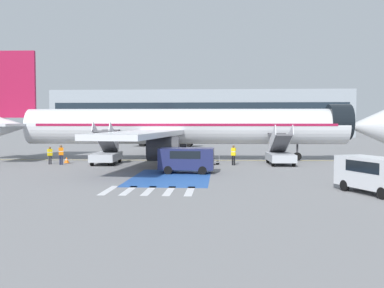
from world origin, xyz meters
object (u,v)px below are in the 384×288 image
ground_crew_0 (233,154)px  ground_crew_1 (50,154)px  traffic_cone_0 (67,160)px  service_van_0 (375,172)px  ground_crew_2 (61,153)px  fuel_tanker (165,135)px  service_van_2 (186,158)px  boarding_stairs_forward (280,154)px  terminal_building (200,114)px  baggage_cart (205,162)px  airliner (179,127)px  boarding_stairs_aft (106,154)px  ground_crew_3 (170,155)px

ground_crew_0 → ground_crew_1: (-17.17, -0.19, -0.12)m
ground_crew_1 → traffic_cone_0: ground_crew_1 is taller
service_van_0 → ground_crew_2: (-23.43, 15.26, -0.16)m
service_van_0 → ground_crew_1: service_van_0 is taller
fuel_tanker → service_van_2: bearing=14.3°
service_van_0 → ground_crew_0: service_van_0 is taller
boarding_stairs_forward → terminal_building: (-10.92, 75.49, 4.99)m
ground_crew_1 → terminal_building: (10.62, 76.58, 4.99)m
fuel_tanker → baggage_cart: fuel_tanker is taller
airliner → traffic_cone_0: 11.68m
airliner → baggage_cart: 6.49m
boarding_stairs_aft → airliner: bearing=33.4°
fuel_tanker → service_van_2: fuel_tanker is taller
ground_crew_1 → boarding_stairs_aft: bearing=-37.2°
ground_crew_2 → terminal_building: bearing=58.8°
boarding_stairs_forward → baggage_cart: 7.10m
ground_crew_2 → terminal_building: size_ratio=0.02×
boarding_stairs_aft → terminal_building: size_ratio=0.07×
boarding_stairs_forward → ground_crew_3: size_ratio=3.09×
ground_crew_1 → traffic_cone_0: size_ratio=2.94×
boarding_stairs_aft → ground_crew_0: bearing=-3.7°
traffic_cone_0 → terminal_building: terminal_building is taller
ground_crew_1 → service_van_0: bearing=-75.8°
service_van_0 → traffic_cone_0: bearing=120.6°
boarding_stairs_forward → terminal_building: bearing=96.4°
traffic_cone_0 → fuel_tanker: bearing=78.2°
boarding_stairs_aft → ground_crew_0: boarding_stairs_aft is taller
boarding_stairs_forward → ground_crew_2: (-20.36, -1.41, 0.11)m
service_van_2 → traffic_cone_0: (-12.27, 7.66, -0.89)m
fuel_tanker → service_van_2: size_ratio=2.48×
fuel_tanker → terminal_building: (3.59, 46.49, 4.07)m
terminal_building → airliner: bearing=-89.1°
terminal_building → fuel_tanker: bearing=-94.4°
service_van_2 → ground_crew_3: size_ratio=2.51×
airliner → baggage_cart: airliner is taller
boarding_stairs_aft → ground_crew_1: boarding_stairs_aft is taller
airliner → boarding_stairs_forward: airliner is taller
baggage_cart → airliner: bearing=-13.1°
baggage_cart → ground_crew_0: bearing=-134.7°
baggage_cart → ground_crew_1: bearing=47.8°
fuel_tanker → terminal_building: terminal_building is taller
boarding_stairs_aft → ground_crew_3: (6.21, -1.54, -0.01)m
airliner → boarding_stairs_forward: 10.94m
ground_crew_0 → service_van_2: bearing=74.0°
ground_crew_3 → traffic_cone_0: ground_crew_3 is taller
airliner → ground_crew_1: bearing=-68.1°
baggage_cart → service_van_0: bearing=169.3°
ground_crew_3 → terminal_building: size_ratio=0.02×
airliner → boarding_stairs_forward: bearing=65.8°
airliner → boarding_stairs_aft: size_ratio=7.97×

